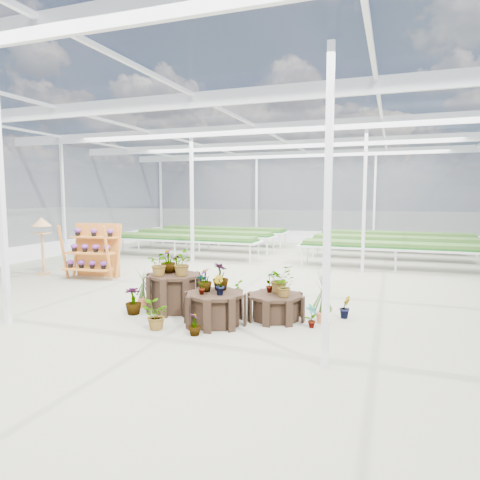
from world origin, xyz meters
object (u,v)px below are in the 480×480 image
(shelf_rack, at_px, (91,251))
(bird_table, at_px, (43,246))
(plinth_tall, at_px, (174,292))
(plinth_low, at_px, (276,307))
(plinth_mid, at_px, (215,308))

(shelf_rack, distance_m, bird_table, 1.75)
(plinth_tall, distance_m, shelf_rack, 4.67)
(plinth_low, bearing_deg, plinth_mid, -145.01)
(plinth_tall, height_order, shelf_rack, shelf_rack)
(plinth_tall, bearing_deg, shelf_rack, 149.58)
(plinth_tall, xyz_separation_m, plinth_low, (2.20, 0.10, -0.14))
(bird_table, bearing_deg, shelf_rack, 22.36)
(bird_table, bearing_deg, plinth_low, 4.65)
(plinth_low, bearing_deg, shelf_rack, 160.05)
(plinth_low, distance_m, bird_table, 8.27)
(bird_table, bearing_deg, plinth_tall, -1.64)
(bird_table, bearing_deg, plinth_mid, -2.52)
(plinth_tall, relative_size, plinth_low, 1.03)
(plinth_mid, relative_size, bird_table, 0.65)
(plinth_mid, xyz_separation_m, shelf_rack, (-5.21, 2.95, 0.50))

